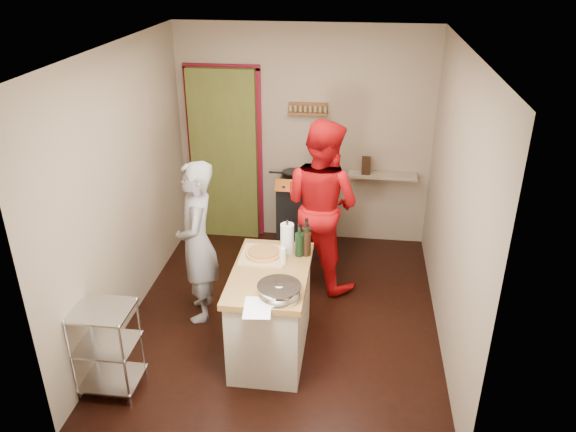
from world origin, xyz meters
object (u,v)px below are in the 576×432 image
object	(u,v)px
island	(271,309)
person_stripe	(197,242)
wire_shelving	(107,345)
stove	(304,214)
person_red	(322,204)

from	to	relation	value
island	person_stripe	size ratio (longest dim) A/B	0.78
wire_shelving	stove	bearing A→B (deg)	63.15
island	person_stripe	distance (m)	0.98
stove	wire_shelving	size ratio (longest dim) A/B	1.26
wire_shelving	person_stripe	xyz separation A→B (m)	(0.46, 1.13, 0.37)
wire_shelving	person_red	world-z (taller)	person_red
island	wire_shelving	bearing A→B (deg)	-152.11
wire_shelving	person_stripe	world-z (taller)	person_stripe
island	person_red	distance (m)	1.38
stove	person_red	xyz separation A→B (m)	(0.25, -0.71, 0.46)
wire_shelving	person_stripe	distance (m)	1.27
wire_shelving	person_stripe	bearing A→B (deg)	67.74
wire_shelving	island	distance (m)	1.40
stove	person_stripe	size ratio (longest dim) A/B	0.62
stove	person_stripe	xyz separation A→B (m)	(-0.87, -1.50, 0.36)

